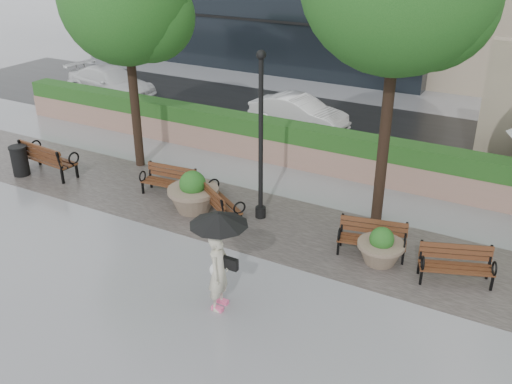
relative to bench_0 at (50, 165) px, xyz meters
The scene contains 17 objects.
ground 7.31m from the bench_0, 20.48° to the right, with size 100.00×100.00×0.00m, color gray.
cobble_strip 6.87m from the bench_0, ahead, with size 28.00×3.20×0.01m, color #383330.
hedge_wall 8.17m from the bench_0, 32.99° to the left, with size 24.00×0.80×1.35m.
asphalt_street 10.87m from the bench_0, 50.97° to the left, with size 40.00×7.00×0.00m, color black.
bench_0 is the anchor object (origin of this frame).
bench_1 4.19m from the bench_0, ahead, with size 1.62×0.77×0.84m.
bench_2 6.13m from the bench_0, ahead, with size 1.77×1.48×0.91m.
bench_3 10.30m from the bench_0, ahead, with size 1.67×0.95×0.84m.
bench_4 12.25m from the bench_0, ahead, with size 1.66×1.12×0.83m.
planter_left 5.33m from the bench_0, ahead, with size 1.39×1.39×1.16m.
planter_right 10.59m from the bench_0, ahead, with size 1.08×1.08×0.91m.
trash_bin 0.90m from the bench_0, 147.04° to the right, with size 0.54×0.54×0.90m, color black.
lamppost 7.32m from the bench_0, ahead, with size 0.28×0.28×4.44m.
tree_0 5.54m from the bench_0, 43.56° to the left, with size 3.82×3.79×7.04m.
car_left 8.53m from the bench_0, 118.89° to the left, with size 1.88×4.62×1.34m, color silver.
car_right 9.11m from the bench_0, 57.31° to the left, with size 1.32×3.79×1.25m, color silver.
pedestrian 8.88m from the bench_0, 20.94° to the right, with size 1.16×1.16×2.14m.
Camera 1 is at (6.67, -8.63, 7.17)m, focal length 40.00 mm.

